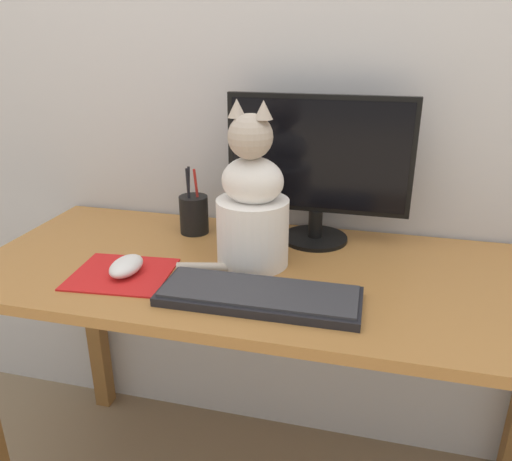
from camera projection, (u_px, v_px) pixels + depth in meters
wall_back at (304, 25)px, 1.25m from camera, size 7.00×0.04×2.50m
desk at (274, 309)px, 1.19m from camera, size 1.41×0.58×0.73m
monitor at (318, 165)px, 1.24m from camera, size 0.46×0.17×0.37m
keyboard at (260, 295)px, 1.01m from camera, size 0.41×0.15×0.02m
mousepad_left at (122, 274)px, 1.12m from camera, size 0.23×0.21×0.00m
computer_mouse_left at (126, 266)px, 1.11m from camera, size 0.06×0.11×0.04m
cat at (252, 207)px, 1.12m from camera, size 0.25×0.19×0.38m
pen_cup at (194, 214)px, 1.34m from camera, size 0.08×0.08×0.18m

